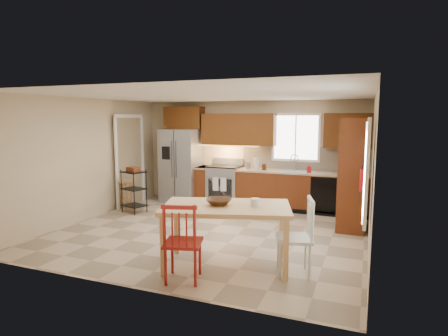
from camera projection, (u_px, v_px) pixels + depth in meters
floor at (210, 231)px, 6.96m from camera, size 5.50×5.50×0.00m
ceiling at (209, 95)px, 6.63m from camera, size 5.50×5.00×0.02m
wall_back at (250, 153)px, 9.11m from camera, size 5.50×0.02×2.50m
wall_front at (127, 189)px, 4.49m from camera, size 5.50×0.02×2.50m
wall_left at (89, 159)px, 7.78m from camera, size 0.02×5.00×2.50m
wall_right at (372, 173)px, 5.81m from camera, size 0.02×5.00×2.50m
refrigerator at (181, 165)px, 9.41m from camera, size 0.92×0.75×1.82m
range_stove at (225, 186)px, 9.12m from camera, size 0.76×0.63×0.92m
base_cabinet_narrow at (204, 184)px, 9.33m from camera, size 0.30×0.60×0.90m
base_cabinet_run at (301, 191)px, 8.47m from camera, size 2.92×0.60×0.90m
dishwasher at (325, 195)px, 8.00m from camera, size 0.60×0.02×0.78m
backsplash at (304, 158)px, 8.64m from camera, size 2.92×0.03×0.55m
upper_over_fridge at (184, 118)px, 9.44m from camera, size 1.00×0.35×0.55m
upper_left_block at (239, 129)px, 8.96m from camera, size 1.80×0.35×0.75m
upper_right_block at (348, 131)px, 8.06m from camera, size 1.00×0.35×0.75m
window_back at (296, 137)px, 8.64m from camera, size 1.12×0.04×1.12m
sink at (293, 173)px, 8.49m from camera, size 0.62×0.46×0.16m
undercab_glow at (226, 146)px, 9.09m from camera, size 1.60×0.30×0.01m
soap_bottle at (309, 168)px, 8.24m from camera, size 0.09×0.09×0.19m
paper_towel at (256, 164)px, 8.72m from camera, size 0.12×0.12×0.28m
canister_steel at (248, 165)px, 8.80m from camera, size 0.11×0.11×0.18m
canister_wood at (264, 167)px, 8.63m from camera, size 0.10×0.10×0.14m
pantry at (353, 174)px, 7.06m from camera, size 0.50×0.95×2.10m
fire_extinguisher at (363, 181)px, 6.01m from camera, size 0.12×0.12×0.36m
window_right at (367, 170)px, 4.75m from camera, size 0.04×1.02×1.32m
doorway at (129, 162)px, 8.98m from camera, size 0.04×0.95×2.10m
dining_table at (226, 236)px, 5.31m from camera, size 1.98×1.45×0.87m
chair_red at (183, 241)px, 4.82m from camera, size 0.61×0.61×1.04m
chair_white at (294, 237)px, 5.00m from camera, size 0.61×0.61×1.04m
table_bowl at (219, 205)px, 5.29m from camera, size 0.45×0.45×0.09m
table_jar at (255, 204)px, 5.21m from camera, size 0.18×0.18×0.17m
bar_stool at (126, 195)px, 8.65m from camera, size 0.37×0.37×0.66m
utility_cart at (134, 191)px, 8.31m from camera, size 0.57×0.50×0.97m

